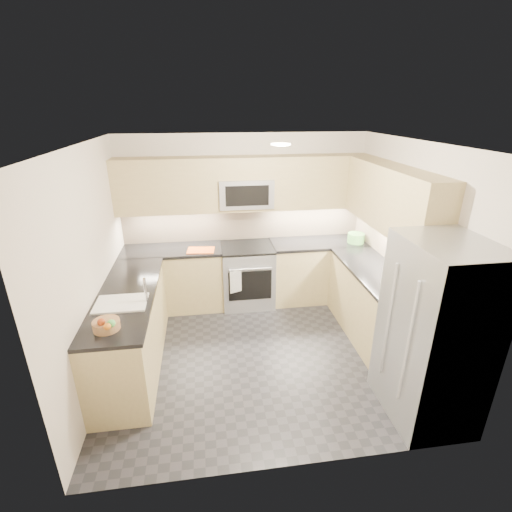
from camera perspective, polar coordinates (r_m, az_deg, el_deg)
name	(u,v)px	position (r m, az deg, el deg)	size (l,w,h in m)	color
floor	(260,352)	(4.77, 0.61, -14.50)	(3.60, 3.20, 0.00)	black
ceiling	(261,143)	(3.84, 0.77, 16.92)	(3.60, 3.20, 0.02)	beige
wall_back	(244,219)	(5.65, -1.80, 5.69)	(3.60, 0.02, 2.50)	beige
wall_front	(294,344)	(2.77, 5.87, -13.29)	(3.60, 0.02, 2.50)	beige
wall_left	(92,269)	(4.28, -23.87, -1.80)	(0.02, 3.20, 2.50)	beige
wall_right	(410,251)	(4.75, 22.67, 0.70)	(0.02, 3.20, 2.50)	beige
base_cab_back_left	(174,280)	(5.64, -12.44, -3.56)	(1.42, 0.60, 0.90)	tan
base_cab_back_right	(316,271)	(5.87, 9.27, -2.29)	(1.42, 0.60, 0.90)	tan
base_cab_right	(373,306)	(5.06, 17.54, -7.30)	(0.60, 1.70, 0.90)	tan
base_cab_peninsula	(131,331)	(4.57, -18.64, -10.83)	(0.60, 2.00, 0.90)	tan
countertop_back_left	(172,250)	(5.46, -12.84, 0.88)	(1.42, 0.63, 0.04)	black
countertop_back_right	(318,243)	(5.69, 9.56, 2.02)	(1.42, 0.63, 0.04)	black
countertop_right	(377,273)	(4.86, 18.18, -2.45)	(0.63, 1.70, 0.04)	black
countertop_peninsula	(126,294)	(4.34, -19.39, -5.60)	(0.63, 2.00, 0.04)	black
upper_cab_back	(245,183)	(5.34, -1.66, 11.09)	(3.60, 0.35, 0.75)	tan
upper_cab_right	(392,198)	(4.74, 20.22, 8.30)	(0.35, 1.95, 0.75)	tan
backsplash_back	(244,223)	(5.66, -1.79, 5.15)	(3.60, 0.01, 0.51)	tan
backsplash_right	(391,243)	(5.13, 20.10, 1.95)	(0.01, 2.30, 0.51)	tan
gas_range	(247,276)	(5.63, -1.33, -3.03)	(0.76, 0.65, 0.91)	#A1A3A8
range_cooktop	(247,247)	(5.45, -1.38, 1.35)	(0.76, 0.65, 0.03)	black
oven_door_glass	(250,286)	(5.34, -0.91, -4.57)	(0.62, 0.02, 0.45)	black
oven_handle	(250,269)	(5.20, -0.90, -2.02)	(0.02, 0.02, 0.60)	#B2B5BA
microwave	(246,193)	(5.34, -1.62, 9.72)	(0.76, 0.40, 0.40)	#98999F
microwave_door	(247,196)	(5.14, -1.35, 9.23)	(0.60, 0.01, 0.28)	black
refrigerator	(434,333)	(3.86, 25.74, -10.67)	(0.70, 0.90, 1.80)	#94979B
fridge_handle_left	(408,344)	(3.53, 22.31, -12.38)	(0.02, 0.02, 1.20)	#B2B5BA
fridge_handle_right	(388,321)	(3.78, 19.66, -9.45)	(0.02, 0.02, 1.20)	#B2B5BA
sink_basin	(122,309)	(4.15, -19.92, -7.69)	(0.52, 0.38, 0.16)	white
faucet	(145,290)	(4.01, -16.64, -5.09)	(0.03, 0.03, 0.28)	silver
utensil_bowl	(356,238)	(5.74, 15.12, 2.69)	(0.25, 0.25, 0.14)	#54A245
cutting_board	(201,250)	(5.31, -8.49, 0.88)	(0.38, 0.26, 0.01)	#E95915
fruit_basket	(106,325)	(3.72, -22.03, -9.82)	(0.24, 0.24, 0.09)	#A1744B
fruit_apple	(101,322)	(3.64, -22.72, -9.35)	(0.07, 0.07, 0.07)	#9D3611
fruit_pear	(111,323)	(3.58, -21.38, -9.63)	(0.07, 0.07, 0.07)	#4EB54D
dish_towel_check	(236,281)	(5.24, -3.15, -3.93)	(0.18, 0.01, 0.33)	silver
fruit_orange	(107,327)	(3.55, -21.92, -10.04)	(0.06, 0.06, 0.06)	#CB6A16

